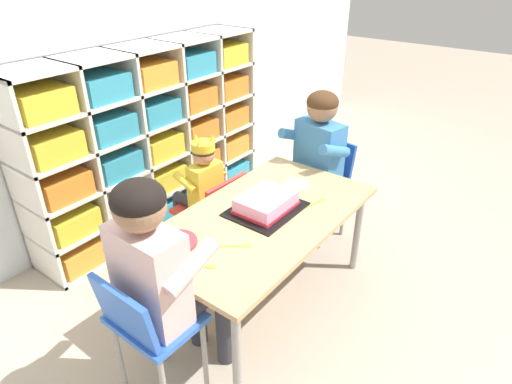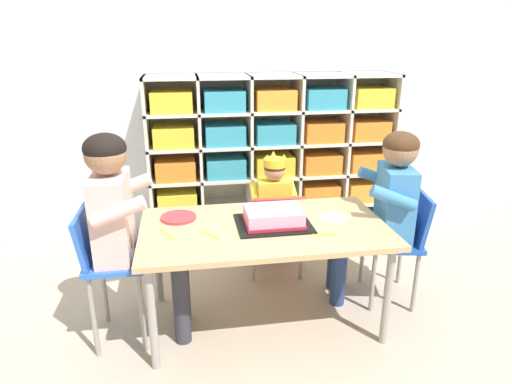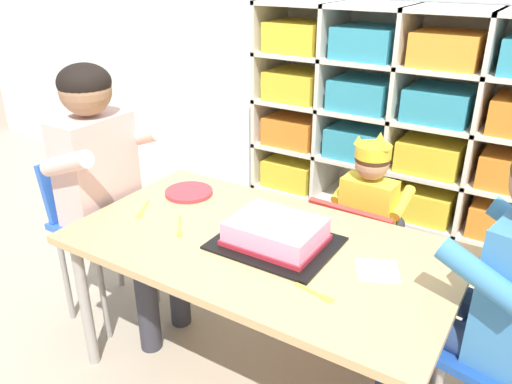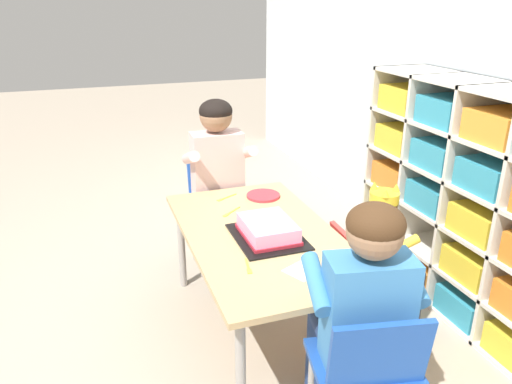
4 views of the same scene
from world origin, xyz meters
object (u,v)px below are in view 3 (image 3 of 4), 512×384
(activity_table, at_px, (260,255))
(guest_at_table_side, at_px, (502,275))
(classroom_chair_blue, at_px, (358,248))
(child_with_crown, at_px, (372,205))
(classroom_chair_adult_side, at_px, (96,216))
(birthday_cake_on_tray, at_px, (276,234))
(fork_beside_plate_stack, at_px, (143,210))
(fork_by_napkin, at_px, (180,228))
(adult_helper_seated, at_px, (108,172))
(paper_plate_stack, at_px, (189,192))
(fork_scattered_mid_table, at_px, (317,294))

(activity_table, distance_m, guest_at_table_side, 0.72)
(classroom_chair_blue, bearing_deg, child_with_crown, -89.75)
(classroom_chair_adult_side, xyz_separation_m, birthday_cake_on_tray, (0.83, 0.03, 0.15))
(fork_beside_plate_stack, bearing_deg, fork_by_napkin, -126.26)
(guest_at_table_side, bearing_deg, fork_by_napkin, -67.35)
(classroom_chair_blue, height_order, fork_by_napkin, classroom_chair_blue)
(guest_at_table_side, bearing_deg, activity_table, -68.32)
(classroom_chair_blue, height_order, adult_helper_seated, adult_helper_seated)
(adult_helper_seated, relative_size, fork_beside_plate_stack, 8.05)
(paper_plate_stack, xyz_separation_m, fork_beside_plate_stack, (-0.05, -0.21, -0.01))
(classroom_chair_blue, xyz_separation_m, classroom_chair_adult_side, (-0.95, -0.50, 0.11))
(activity_table, distance_m, fork_beside_plate_stack, 0.49)
(activity_table, xyz_separation_m, adult_helper_seated, (-0.67, -0.02, 0.15))
(classroom_chair_blue, distance_m, guest_at_table_side, 0.71)
(fork_scattered_mid_table, bearing_deg, paper_plate_stack, -14.43)
(fork_scattered_mid_table, bearing_deg, classroom_chair_blue, -69.49)
(child_with_crown, xyz_separation_m, fork_beside_plate_stack, (-0.65, -0.63, 0.07))
(activity_table, bearing_deg, child_with_crown, 74.18)
(adult_helper_seated, distance_m, birthday_cake_on_tray, 0.73)
(classroom_chair_adult_side, xyz_separation_m, guest_at_table_side, (1.49, 0.14, 0.16))
(classroom_chair_adult_side, relative_size, guest_at_table_side, 0.70)
(guest_at_table_side, height_order, fork_beside_plate_stack, guest_at_table_side)
(birthday_cake_on_tray, xyz_separation_m, fork_scattered_mid_table, (0.23, -0.18, -0.03))
(child_with_crown, xyz_separation_m, classroom_chair_adult_side, (-0.95, -0.61, -0.04))
(fork_scattered_mid_table, bearing_deg, fork_by_napkin, 0.90)
(activity_table, xyz_separation_m, classroom_chair_adult_side, (-0.78, -0.01, -0.06))
(activity_table, height_order, fork_beside_plate_stack, fork_beside_plate_stack)
(child_with_crown, xyz_separation_m, adult_helper_seated, (-0.84, -0.61, 0.18))
(guest_at_table_side, bearing_deg, fork_scattered_mid_table, -44.34)
(classroom_chair_blue, height_order, birthday_cake_on_tray, birthday_cake_on_tray)
(fork_beside_plate_stack, bearing_deg, paper_plate_stack, -42.08)
(classroom_chair_blue, bearing_deg, fork_by_napkin, 53.81)
(paper_plate_stack, bearing_deg, fork_scattered_mid_table, -24.65)
(classroom_chair_adult_side, height_order, paper_plate_stack, classroom_chair_adult_side)
(fork_beside_plate_stack, distance_m, fork_by_napkin, 0.20)
(classroom_chair_blue, bearing_deg, birthday_cake_on_tray, 79.13)
(classroom_chair_adult_side, bearing_deg, classroom_chair_blue, -61.07)
(child_with_crown, height_order, paper_plate_stack, child_with_crown)
(classroom_chair_blue, distance_m, fork_beside_plate_stack, 0.87)
(adult_helper_seated, xyz_separation_m, fork_scattered_mid_table, (0.96, -0.15, -0.10))
(classroom_chair_blue, bearing_deg, fork_beside_plate_stack, 41.66)
(classroom_chair_adult_side, bearing_deg, birthday_cake_on_tray, -87.15)
(classroom_chair_adult_side, bearing_deg, adult_helper_seated, -90.00)
(activity_table, bearing_deg, classroom_chair_adult_side, -178.97)
(classroom_chair_blue, height_order, fork_scattered_mid_table, classroom_chair_blue)
(classroom_chair_adult_side, height_order, birthday_cake_on_tray, classroom_chair_adult_side)
(classroom_chair_blue, xyz_separation_m, child_with_crown, (0.00, 0.10, 0.15))
(fork_by_napkin, bearing_deg, classroom_chair_adult_side, 44.55)
(fork_beside_plate_stack, bearing_deg, child_with_crown, -73.70)
(classroom_chair_adult_side, relative_size, adult_helper_seated, 0.65)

